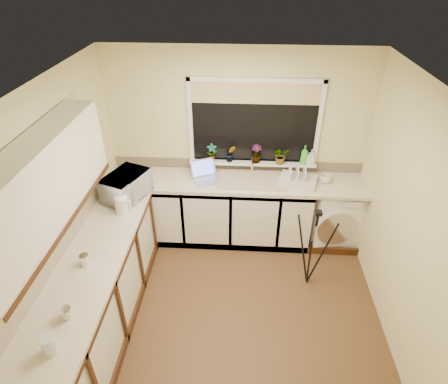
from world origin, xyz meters
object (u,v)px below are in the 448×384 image
at_px(kettle, 122,205).
at_px(plant_d, 281,156).
at_px(tripod, 312,249).
at_px(cup_back, 326,179).
at_px(soap_bottle_clear, 311,157).
at_px(laptop, 205,175).
at_px(plant_b, 231,153).
at_px(plant_c, 256,154).
at_px(steel_jar, 85,260).
at_px(cup_left, 66,313).
at_px(soap_bottle_green, 304,155).
at_px(dish_rack, 298,180).
at_px(glass_jug, 49,345).
at_px(washing_machine, 332,213).
at_px(plant_a, 212,153).
at_px(microwave, 126,186).

bearing_deg(kettle, plant_d, 28.22).
height_order(tripod, cup_back, tripod).
bearing_deg(soap_bottle_clear, laptop, -171.13).
distance_m(plant_b, plant_c, 0.32).
bearing_deg(plant_c, steel_jar, -131.36).
bearing_deg(cup_left, soap_bottle_green, 48.37).
xyz_separation_m(laptop, dish_rack, (1.15, -0.02, -0.03)).
relative_size(laptop, glass_jug, 2.67).
distance_m(dish_rack, cup_back, 0.34).
distance_m(plant_d, soap_bottle_green, 0.29).
xyz_separation_m(tripod, plant_b, (-0.97, 1.01, 0.64)).
xyz_separation_m(plant_d, cup_left, (-1.80, -2.33, -0.21)).
height_order(kettle, dish_rack, kettle).
bearing_deg(soap_bottle_green, dish_rack, -108.43).
distance_m(laptop, plant_c, 0.69).
height_order(plant_c, plant_d, plant_c).
bearing_deg(dish_rack, plant_d, 150.97).
xyz_separation_m(dish_rack, glass_jug, (-2.00, -2.41, 0.05)).
distance_m(tripod, soap_bottle_clear, 1.19).
bearing_deg(tripod, cup_left, -159.73).
bearing_deg(plant_c, plant_b, -179.95).
relative_size(dish_rack, tripod, 0.42).
bearing_deg(soap_bottle_green, plant_d, -176.09).
relative_size(plant_d, cup_left, 2.05).
bearing_deg(cup_back, tripod, -104.91).
bearing_deg(laptop, cup_left, -135.75).
xyz_separation_m(kettle, cup_left, (-0.04, -1.39, -0.05)).
xyz_separation_m(plant_b, cup_left, (-1.17, -2.35, -0.21)).
bearing_deg(tripod, plant_d, 96.95).
height_order(dish_rack, plant_c, plant_c).
bearing_deg(soap_bottle_green, plant_c, -179.75).
relative_size(glass_jug, soap_bottle_green, 0.65).
height_order(dish_rack, cup_left, cup_left).
bearing_deg(cup_left, washing_machine, 40.75).
height_order(plant_c, soap_bottle_green, soap_bottle_green).
xyz_separation_m(washing_machine, plant_b, (-1.35, 0.18, 0.74)).
relative_size(tripod, glass_jug, 6.66).
bearing_deg(plant_d, dish_rack, -43.63).
relative_size(laptop, cup_left, 3.96).
distance_m(washing_machine, plant_b, 1.55).
relative_size(washing_machine, glass_jug, 5.36).
bearing_deg(plant_a, plant_d, -0.30).
distance_m(laptop, plant_d, 0.97).
xyz_separation_m(steel_jar, plant_b, (1.24, 1.77, 0.20)).
height_order(plant_c, cup_left, plant_c).
bearing_deg(steel_jar, tripod, 19.20).
height_order(microwave, plant_d, plant_d).
distance_m(tripod, plant_a, 1.69).
height_order(laptop, plant_c, plant_c).
bearing_deg(glass_jug, soap_bottle_green, 51.78).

